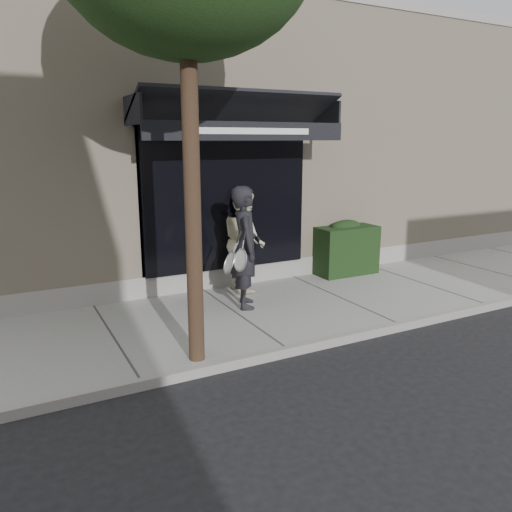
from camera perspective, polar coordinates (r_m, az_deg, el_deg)
ground at (r=9.18m, az=9.27°, el=-5.27°), size 80.00×80.00×0.00m
sidewalk at (r=9.16m, az=9.29°, el=-4.91°), size 20.00×3.00×0.12m
curb at (r=8.05m, az=15.95°, el=-7.76°), size 20.00×0.10×0.14m
building_facade at (r=13.01m, az=-3.76°, el=12.52°), size 14.30×8.04×5.64m
hedge at (r=10.61m, az=10.14°, el=0.90°), size 1.30×0.70×1.14m
pedestrian_front at (r=8.24m, az=-1.22°, el=0.98°), size 0.92×0.95×2.03m
pedestrian_back at (r=9.24m, az=-1.36°, el=1.80°), size 0.83×1.01×1.87m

